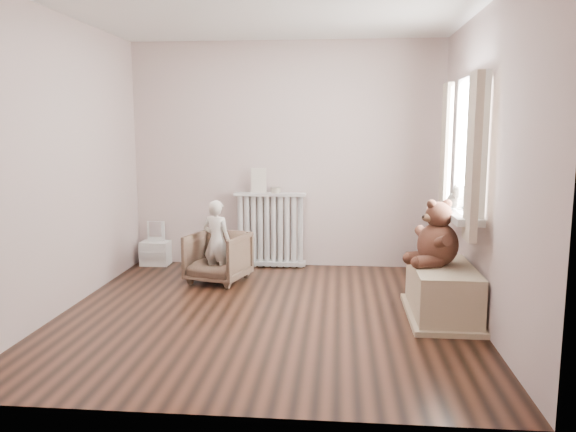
# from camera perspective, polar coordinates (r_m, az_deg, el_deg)

# --- Properties ---
(floor) EXTENTS (3.60, 3.60, 0.01)m
(floor) POSITION_cam_1_polar(r_m,az_deg,el_deg) (5.03, -2.21, -9.83)
(floor) COLOR black
(floor) RESTS_ON ground
(ceiling) EXTENTS (3.60, 3.60, 0.01)m
(ceiling) POSITION_cam_1_polar(r_m,az_deg,el_deg) (4.86, -2.40, 20.61)
(ceiling) COLOR white
(ceiling) RESTS_ON ground
(back_wall) EXTENTS (3.60, 0.02, 2.60)m
(back_wall) POSITION_cam_1_polar(r_m,az_deg,el_deg) (6.56, -0.22, 6.17)
(back_wall) COLOR beige
(back_wall) RESTS_ON ground
(front_wall) EXTENTS (3.60, 0.02, 2.60)m
(front_wall) POSITION_cam_1_polar(r_m,az_deg,el_deg) (3.00, -6.83, 2.85)
(front_wall) COLOR beige
(front_wall) RESTS_ON ground
(left_wall) EXTENTS (0.02, 3.60, 2.60)m
(left_wall) POSITION_cam_1_polar(r_m,az_deg,el_deg) (5.31, -21.99, 4.88)
(left_wall) COLOR beige
(left_wall) RESTS_ON ground
(right_wall) EXTENTS (0.02, 3.60, 2.60)m
(right_wall) POSITION_cam_1_polar(r_m,az_deg,el_deg) (4.87, 19.26, 4.72)
(right_wall) COLOR beige
(right_wall) RESTS_ON ground
(window) EXTENTS (0.03, 0.90, 1.10)m
(window) POSITION_cam_1_polar(r_m,az_deg,el_deg) (5.15, 18.12, 6.65)
(window) COLOR white
(window) RESTS_ON right_wall
(window_sill) EXTENTS (0.22, 1.10, 0.06)m
(window_sill) POSITION_cam_1_polar(r_m,az_deg,el_deg) (5.18, 16.84, 0.27)
(window_sill) COLOR silver
(window_sill) RESTS_ON right_wall
(curtain_left) EXTENTS (0.06, 0.26, 1.30)m
(curtain_left) POSITION_cam_1_polar(r_m,az_deg,el_deg) (4.57, 18.30, 5.66)
(curtain_left) COLOR beige
(curtain_left) RESTS_ON right_wall
(curtain_right) EXTENTS (0.06, 0.26, 1.30)m
(curtain_right) POSITION_cam_1_polar(r_m,az_deg,el_deg) (5.68, 15.74, 6.32)
(curtain_right) COLOR beige
(curtain_right) RESTS_ON right_wall
(radiator) EXTENTS (0.83, 0.16, 0.87)m
(radiator) POSITION_cam_1_polar(r_m,az_deg,el_deg) (6.56, -1.82, -1.84)
(radiator) COLOR silver
(radiator) RESTS_ON floor
(paper_doll) EXTENTS (0.17, 0.02, 0.29)m
(paper_doll) POSITION_cam_1_polar(r_m,az_deg,el_deg) (6.49, -2.99, 3.63)
(paper_doll) COLOR beige
(paper_doll) RESTS_ON radiator
(tin_a) EXTENTS (0.11, 0.11, 0.07)m
(tin_a) POSITION_cam_1_polar(r_m,az_deg,el_deg) (6.48, -1.25, 2.65)
(tin_a) COLOR #A59E8C
(tin_a) RESTS_ON radiator
(toy_vanity) EXTENTS (0.33, 0.23, 0.52)m
(toy_vanity) POSITION_cam_1_polar(r_m,az_deg,el_deg) (6.86, -13.35, -2.58)
(toy_vanity) COLOR silver
(toy_vanity) RESTS_ON floor
(armchair) EXTENTS (0.70, 0.72, 0.53)m
(armchair) POSITION_cam_1_polar(r_m,az_deg,el_deg) (5.99, -7.12, -4.18)
(armchair) COLOR brown
(armchair) RESTS_ON floor
(child) EXTENTS (0.36, 0.29, 0.86)m
(child) POSITION_cam_1_polar(r_m,az_deg,el_deg) (5.91, -7.25, -2.52)
(child) COLOR white
(child) RESTS_ON armchair
(toy_bench) EXTENTS (0.51, 0.96, 0.45)m
(toy_bench) POSITION_cam_1_polar(r_m,az_deg,el_deg) (5.05, 15.39, -7.69)
(toy_bench) COLOR #C2B18E
(toy_bench) RESTS_ON floor
(teddy_bear) EXTENTS (0.54, 0.48, 0.56)m
(teddy_bear) POSITION_cam_1_polar(r_m,az_deg,el_deg) (4.97, 14.99, -2.35)
(teddy_bear) COLOR #3B1E14
(teddy_bear) RESTS_ON toy_bench
(plush_cat) EXTENTS (0.23, 0.30, 0.22)m
(plush_cat) POSITION_cam_1_polar(r_m,az_deg,el_deg) (5.19, 16.73, 1.74)
(plush_cat) COLOR slate
(plush_cat) RESTS_ON window_sill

